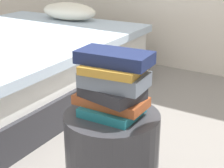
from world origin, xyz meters
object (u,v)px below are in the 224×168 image
at_px(book_navy, 114,57).
at_px(book_teal, 111,110).
at_px(bed, 10,65).
at_px(book_charcoal, 113,92).
at_px(book_slate, 114,80).
at_px(book_ochre, 114,68).
at_px(book_rust, 111,101).
at_px(side_table, 112,158).

bearing_deg(book_navy, book_teal, -131.80).
distance_m(bed, book_charcoal, 1.55).
bearing_deg(book_teal, book_slate, -11.89).
bearing_deg(book_slate, bed, 149.05).
distance_m(bed, book_ochre, 1.58).
xyz_separation_m(book_charcoal, book_ochre, (0.01, 0.00, 0.10)).
height_order(book_rust, book_slate, book_slate).
bearing_deg(bed, book_navy, -27.84).
bearing_deg(book_ochre, book_teal, -158.03).
bearing_deg(book_rust, book_navy, 3.22).
height_order(book_charcoal, book_slate, book_slate).
distance_m(book_teal, book_navy, 0.23).
xyz_separation_m(bed, side_table, (1.37, -0.66, -0.02)).
distance_m(book_teal, book_rust, 0.04).
bearing_deg(side_table, book_navy, 55.59).
bearing_deg(bed, book_rust, -28.14).
distance_m(book_rust, book_slate, 0.10).
bearing_deg(side_table, bed, 154.29).
bearing_deg(bed, side_table, -28.21).
distance_m(bed, book_slate, 1.57).
xyz_separation_m(side_table, book_charcoal, (0.00, 0.00, 0.31)).
bearing_deg(side_table, book_slate, -19.03).
relative_size(bed, book_charcoal, 8.76).
bearing_deg(book_navy, book_ochre, -71.61).
relative_size(bed, book_rust, 7.01).
relative_size(book_charcoal, book_slate, 0.92).
bearing_deg(book_navy, book_rust, 179.72).
bearing_deg(book_navy, side_table, -129.84).
bearing_deg(book_charcoal, side_table, -146.06).
bearing_deg(book_teal, book_charcoal, 31.26).
bearing_deg(book_navy, bed, 149.24).
relative_size(bed, book_teal, 9.13).
height_order(book_slate, book_navy, book_navy).
height_order(bed, book_rust, bed).
bearing_deg(bed, book_charcoal, -28.12).
bearing_deg(book_rust, bed, 152.44).
relative_size(side_table, book_navy, 1.45).
distance_m(side_table, book_teal, 0.23).
distance_m(book_rust, book_charcoal, 0.05).
height_order(book_charcoal, book_ochre, book_ochre).
relative_size(side_table, book_charcoal, 1.80).
relative_size(book_ochre, book_navy, 0.78).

